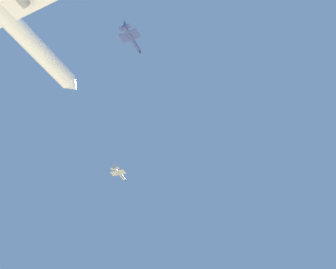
% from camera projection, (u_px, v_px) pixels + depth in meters
% --- Properties ---
extents(chase_jet_trailing, '(13.23, 12.41, 4.00)m').
position_uv_depth(chase_jet_trailing, '(119.00, 174.00, 202.68)').
color(chase_jet_trailing, '#999EA3').
extents(chase_jet_high_escort, '(12.82, 12.85, 4.00)m').
position_uv_depth(chase_jet_high_escort, '(132.00, 39.00, 148.68)').
color(chase_jet_high_escort, '#38478C').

